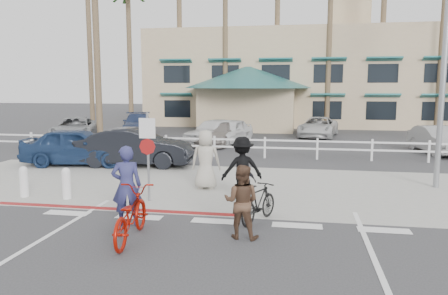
% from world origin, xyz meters
% --- Properties ---
extents(ground, '(140.00, 140.00, 0.00)m').
position_xyz_m(ground, '(0.00, 0.00, 0.00)').
color(ground, '#333335').
extents(bike_path, '(12.00, 16.00, 0.01)m').
position_xyz_m(bike_path, '(0.00, -2.00, 0.00)').
color(bike_path, '#333335').
rests_on(bike_path, ground).
extents(sidewalk_plaza, '(22.00, 7.00, 0.01)m').
position_xyz_m(sidewalk_plaza, '(0.00, 4.50, 0.01)').
color(sidewalk_plaza, gray).
rests_on(sidewalk_plaza, ground).
extents(cross_street, '(40.00, 5.00, 0.01)m').
position_xyz_m(cross_street, '(0.00, 8.50, 0.00)').
color(cross_street, '#333335').
rests_on(cross_street, ground).
extents(parking_lot, '(50.00, 16.00, 0.01)m').
position_xyz_m(parking_lot, '(0.00, 18.00, 0.00)').
color(parking_lot, '#333335').
rests_on(parking_lot, ground).
extents(curb_red, '(7.00, 0.25, 0.02)m').
position_xyz_m(curb_red, '(-3.00, 1.20, 0.01)').
color(curb_red, maroon).
rests_on(curb_red, ground).
extents(rail_fence, '(29.40, 0.16, 1.00)m').
position_xyz_m(rail_fence, '(0.50, 10.50, 0.50)').
color(rail_fence, silver).
rests_on(rail_fence, ground).
extents(building, '(28.00, 16.00, 11.30)m').
position_xyz_m(building, '(2.00, 31.00, 5.65)').
color(building, tan).
rests_on(building, ground).
extents(sign_post, '(0.50, 0.10, 2.90)m').
position_xyz_m(sign_post, '(-2.30, 2.20, 1.45)').
color(sign_post, gray).
rests_on(sign_post, ground).
extents(bollard_0, '(0.26, 0.26, 0.95)m').
position_xyz_m(bollard_0, '(-4.80, 2.00, 0.47)').
color(bollard_0, silver).
rests_on(bollard_0, ground).
extents(bollard_1, '(0.26, 0.26, 0.95)m').
position_xyz_m(bollard_1, '(-6.20, 2.00, 0.47)').
color(bollard_1, silver).
rests_on(bollard_1, ground).
extents(streetlight_0, '(0.60, 2.00, 9.00)m').
position_xyz_m(streetlight_0, '(6.50, 5.50, 4.50)').
color(streetlight_0, gray).
rests_on(streetlight_0, ground).
extents(streetlight_1, '(0.60, 2.00, 9.50)m').
position_xyz_m(streetlight_1, '(12.00, 24.00, 4.75)').
color(streetlight_1, gray).
rests_on(streetlight_1, ground).
extents(palm_0, '(4.00, 4.00, 15.00)m').
position_xyz_m(palm_0, '(-16.00, 26.00, 7.50)').
color(palm_0, '#1D441A').
rests_on(palm_0, ground).
extents(palm_1, '(4.00, 4.00, 13.00)m').
position_xyz_m(palm_1, '(-12.00, 25.00, 6.50)').
color(palm_1, '#1D441A').
rests_on(palm_1, ground).
extents(palm_2, '(4.00, 4.00, 16.00)m').
position_xyz_m(palm_2, '(-8.00, 26.00, 8.00)').
color(palm_2, '#1D441A').
rests_on(palm_2, ground).
extents(palm_3, '(4.00, 4.00, 14.00)m').
position_xyz_m(palm_3, '(-4.00, 25.00, 7.00)').
color(palm_3, '#1D441A').
rests_on(palm_3, ground).
extents(palm_4, '(4.00, 4.00, 15.00)m').
position_xyz_m(palm_4, '(0.00, 26.00, 7.50)').
color(palm_4, '#1D441A').
rests_on(palm_4, ground).
extents(palm_5, '(4.00, 4.00, 13.00)m').
position_xyz_m(palm_5, '(4.00, 25.00, 6.50)').
color(palm_5, '#1D441A').
rests_on(palm_5, ground).
extents(palm_6, '(4.00, 4.00, 17.00)m').
position_xyz_m(palm_6, '(8.00, 26.00, 8.50)').
color(palm_6, '#1D441A').
rests_on(palm_6, ground).
extents(palm_7, '(4.00, 4.00, 14.00)m').
position_xyz_m(palm_7, '(12.00, 25.00, 7.00)').
color(palm_7, '#1D441A').
rests_on(palm_7, ground).
extents(palm_10, '(4.00, 4.00, 12.00)m').
position_xyz_m(palm_10, '(-10.00, 15.00, 6.00)').
color(palm_10, '#1D441A').
rests_on(palm_10, ground).
extents(bike_red, '(0.94, 2.23, 1.14)m').
position_xyz_m(bike_red, '(-1.57, -1.01, 0.57)').
color(bike_red, '#8E0E03').
rests_on(bike_red, ground).
extents(rider_red, '(0.83, 0.69, 1.95)m').
position_xyz_m(rider_red, '(-2.05, -0.03, 0.98)').
color(rider_red, navy).
rests_on(rider_red, ground).
extents(bike_black, '(1.08, 1.67, 0.98)m').
position_xyz_m(bike_black, '(1.05, 0.77, 0.49)').
color(bike_black, black).
rests_on(bike_black, ground).
extents(rider_black, '(0.86, 0.70, 1.65)m').
position_xyz_m(rider_black, '(0.78, -0.42, 0.82)').
color(rider_black, '#4B3324').
rests_on(rider_black, ground).
extents(pedestrian_a, '(1.38, 1.07, 1.89)m').
position_xyz_m(pedestrian_a, '(0.36, 2.80, 0.94)').
color(pedestrian_a, black).
rests_on(pedestrian_a, ground).
extents(pedestrian_child, '(0.69, 0.46, 1.09)m').
position_xyz_m(pedestrian_child, '(0.47, 2.97, 0.55)').
color(pedestrian_child, black).
rests_on(pedestrian_child, ground).
extents(pedestrian_b, '(0.99, 0.68, 1.95)m').
position_xyz_m(pedestrian_b, '(-0.99, 4.01, 0.97)').
color(pedestrian_b, '#A9A394').
rests_on(pedestrian_b, ground).
extents(car_white_sedan, '(4.93, 2.07, 1.58)m').
position_xyz_m(car_white_sedan, '(-4.83, 7.57, 0.79)').
color(car_white_sedan, black).
rests_on(car_white_sedan, ground).
extents(car_red_compact, '(4.95, 2.61, 1.60)m').
position_xyz_m(car_red_compact, '(-7.25, 7.34, 0.80)').
color(car_red_compact, navy).
rests_on(car_red_compact, ground).
extents(lot_car_0, '(3.96, 5.72, 1.45)m').
position_xyz_m(lot_car_0, '(-11.65, 15.03, 0.73)').
color(lot_car_0, gray).
rests_on(lot_car_0, ground).
extents(lot_car_1, '(2.38, 4.64, 1.29)m').
position_xyz_m(lot_car_1, '(-2.60, 14.68, 0.64)').
color(lot_car_1, slate).
rests_on(lot_car_1, ground).
extents(lot_car_2, '(2.69, 4.49, 1.43)m').
position_xyz_m(lot_car_2, '(-2.09, 15.43, 0.72)').
color(lot_car_2, silver).
rests_on(lot_car_2, ground).
extents(lot_car_3, '(2.10, 4.31, 1.36)m').
position_xyz_m(lot_car_3, '(8.78, 13.46, 0.68)').
color(lot_car_3, gray).
rests_on(lot_car_3, ground).
extents(lot_car_4, '(3.71, 5.44, 1.46)m').
position_xyz_m(lot_car_4, '(-9.22, 19.33, 0.73)').
color(lot_car_4, navy).
rests_on(lot_car_4, ground).
extents(lot_car_5, '(3.01, 5.06, 1.32)m').
position_xyz_m(lot_car_5, '(3.17, 19.75, 0.66)').
color(lot_car_5, silver).
rests_on(lot_car_5, ground).
extents(lot_car_6, '(3.41, 4.78, 1.51)m').
position_xyz_m(lot_car_6, '(-2.89, 14.93, 0.76)').
color(lot_car_6, silver).
rests_on(lot_car_6, ground).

